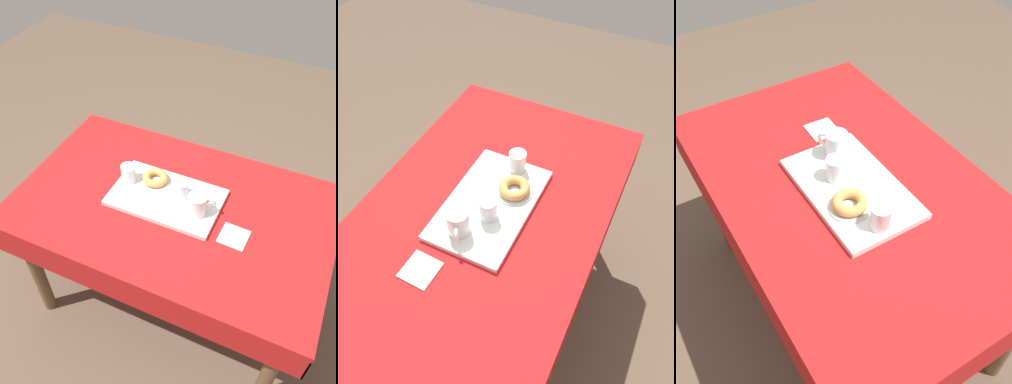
# 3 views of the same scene
# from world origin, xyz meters

# --- Properties ---
(ground_plane) EXTENTS (6.00, 6.00, 0.00)m
(ground_plane) POSITION_xyz_m (0.00, 0.00, 0.00)
(ground_plane) COLOR brown
(dining_table) EXTENTS (1.36, 0.85, 0.76)m
(dining_table) POSITION_xyz_m (0.00, 0.00, 0.65)
(dining_table) COLOR red
(dining_table) RESTS_ON ground
(serving_tray) EXTENTS (0.48, 0.29, 0.02)m
(serving_tray) POSITION_xyz_m (0.04, -0.01, 0.77)
(serving_tray) COLOR white
(serving_tray) RESTS_ON dining_table
(tea_mug_left) EXTENTS (0.11, 0.08, 0.10)m
(tea_mug_left) POSITION_xyz_m (-0.12, 0.02, 0.83)
(tea_mug_left) COLOR white
(tea_mug_left) RESTS_ON serving_tray
(water_glass_near) EXTENTS (0.07, 0.07, 0.08)m
(water_glass_near) POSITION_xyz_m (0.23, -0.03, 0.82)
(water_glass_near) COLOR white
(water_glass_near) RESTS_ON serving_tray
(water_glass_far) EXTENTS (0.07, 0.07, 0.08)m
(water_glass_far) POSITION_xyz_m (-0.02, -0.04, 0.82)
(water_glass_far) COLOR white
(water_glass_far) RESTS_ON serving_tray
(donut_plate_left) EXTENTS (0.13, 0.13, 0.01)m
(donut_plate_left) POSITION_xyz_m (0.12, -0.07, 0.79)
(donut_plate_left) COLOR silver
(donut_plate_left) RESTS_ON serving_tray
(sugar_donut_left) EXTENTS (0.11, 0.11, 0.03)m
(sugar_donut_left) POSITION_xyz_m (0.12, -0.07, 0.81)
(sugar_donut_left) COLOR tan
(sugar_donut_left) RESTS_ON donut_plate_left
(paper_napkin) EXTENTS (0.11, 0.11, 0.01)m
(paper_napkin) POSITION_xyz_m (-0.29, 0.06, 0.77)
(paper_napkin) COLOR white
(paper_napkin) RESTS_ON dining_table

